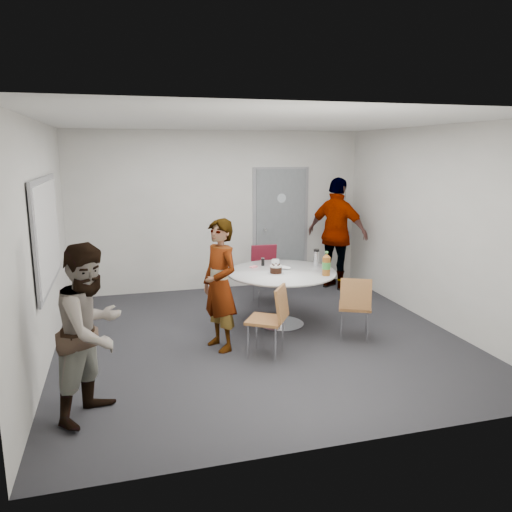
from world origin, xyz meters
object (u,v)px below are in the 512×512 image
object	(u,v)px
chair_near_left	(273,314)
chair_near_right	(355,302)
person_right	(337,234)
chair_far	(265,268)
person_left	(92,331)
whiteboard	(47,232)
table	(284,278)
door	(280,227)
person_main	(220,285)

from	to	relation	value
chair_near_left	chair_near_right	size ratio (longest dim) A/B	1.02
person_right	chair_near_right	bearing A→B (deg)	124.73
chair_far	person_left	world-z (taller)	person_left
whiteboard	chair_near_left	bearing A→B (deg)	-18.48
chair_near_left	person_left	size ratio (longest dim) A/B	0.53
table	chair_near_left	xyz separation A→B (m)	(-0.46, -0.98, -0.15)
chair_near_right	chair_far	xyz separation A→B (m)	(-0.61, 1.89, 0.05)
chair_near_right	chair_far	size ratio (longest dim) A/B	0.92
person_left	chair_near_right	bearing A→B (deg)	-37.07
door	person_left	xyz separation A→B (m)	(-3.05, -3.92, -0.23)
chair_far	person_left	xyz separation A→B (m)	(-2.47, -2.91, 0.24)
door	chair_far	size ratio (longest dim) A/B	2.34
chair_near_left	person_right	distance (m)	3.25
table	person_left	world-z (taller)	person_left
chair_near_left	chair_far	world-z (taller)	chair_far
door	person_main	distance (m)	3.17
door	person_left	distance (m)	4.97
table	chair_near_right	size ratio (longest dim) A/B	1.76
door	whiteboard	distance (m)	4.25
whiteboard	person_left	xyz separation A→B (m)	(0.51, -1.64, -0.65)
whiteboard	chair_near_right	distance (m)	3.77
whiteboard	door	bearing A→B (deg)	32.66
chair_near_left	person_main	distance (m)	0.73
chair_near_right	chair_far	distance (m)	1.99
whiteboard	person_right	size ratio (longest dim) A/B	0.99
person_main	table	bearing A→B (deg)	98.52
chair_near_right	person_main	world-z (taller)	person_main
chair_near_right	person_main	xyz separation A→B (m)	(-1.68, 0.21, 0.29)
person_left	person_right	world-z (taller)	person_right
door	whiteboard	size ratio (longest dim) A/B	1.12
whiteboard	chair_near_left	world-z (taller)	whiteboard
person_left	person_right	xyz separation A→B (m)	(3.90, 3.38, 0.17)
door	person_main	bearing A→B (deg)	-121.38
chair_far	person_main	world-z (taller)	person_main
whiteboard	chair_far	size ratio (longest dim) A/B	2.10
table	chair_near_right	distance (m)	1.05
chair_far	person_right	distance (m)	1.56
person_right	door	bearing A→B (deg)	21.21
chair_near_left	person_left	bearing A→B (deg)	145.76
table	person_main	size ratio (longest dim) A/B	0.92
door	table	world-z (taller)	door
chair_near_right	person_left	xyz separation A→B (m)	(-3.08, -1.01, 0.29)
door	whiteboard	xyz separation A→B (m)	(-3.56, -2.28, 0.42)
whiteboard	chair_near_left	size ratio (longest dim) A/B	2.24
chair_far	person_main	xyz separation A→B (m)	(-1.07, -1.68, 0.24)
chair_near_right	person_main	distance (m)	1.72
chair_near_left	table	bearing A→B (deg)	7.60
table	person_right	distance (m)	2.19
person_main	person_right	distance (m)	3.30
door	person_main	size ratio (longest dim) A/B	1.33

